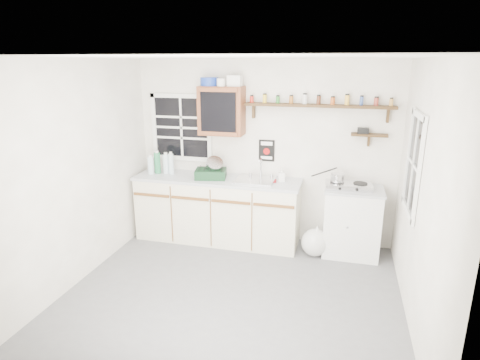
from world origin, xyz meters
name	(u,v)px	position (x,y,z in m)	size (l,w,h in m)	color
room	(232,185)	(0.00, 0.00, 1.25)	(3.64, 3.24, 2.54)	#565658
main_cabinet	(217,209)	(-0.58, 1.30, 0.46)	(2.31, 0.63, 0.92)	beige
right_cabinet	(352,221)	(1.25, 1.32, 0.46)	(0.73, 0.57, 0.91)	silver
sink	(255,180)	(-0.05, 1.30, 0.93)	(0.52, 0.44, 0.29)	#BBBBC0
upper_cabinet	(222,111)	(-0.55, 1.44, 1.82)	(0.60, 0.32, 0.65)	#5F2C17
upper_cabinet_clutter	(219,81)	(-0.58, 1.44, 2.21)	(0.56, 0.24, 0.14)	navy
spice_shelf	(318,105)	(0.73, 1.51, 1.93)	(1.91, 0.18, 0.35)	#32200E
secondary_shelf	(367,134)	(1.36, 1.52, 1.58)	(0.45, 0.16, 0.24)	#32200E
warning_sign	(267,151)	(0.05, 1.59, 1.28)	(0.22, 0.02, 0.30)	black
window_back	(182,128)	(-1.20, 1.59, 1.55)	(0.93, 0.03, 0.98)	black
window_right	(414,164)	(1.79, 0.55, 1.45)	(0.03, 0.78, 1.08)	black
water_bottles	(161,164)	(-1.43, 1.32, 1.06)	(0.36, 0.19, 0.33)	silver
dish_rack	(212,171)	(-0.65, 1.28, 1.02)	(0.47, 0.39, 0.31)	black
soap_bottle	(282,175)	(0.30, 1.37, 1.01)	(0.08, 0.08, 0.18)	white
rag	(272,181)	(0.18, 1.32, 0.93)	(0.13, 0.11, 0.02)	maroon
hotplate	(348,185)	(1.17, 1.31, 0.95)	(0.59, 0.35, 0.08)	#BBBBC0
saucepan	(337,178)	(1.02, 1.31, 1.04)	(0.43, 0.22, 0.18)	#BBBBC0
trash_bag	(315,242)	(0.80, 1.14, 0.19)	(0.39, 0.35, 0.44)	silver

